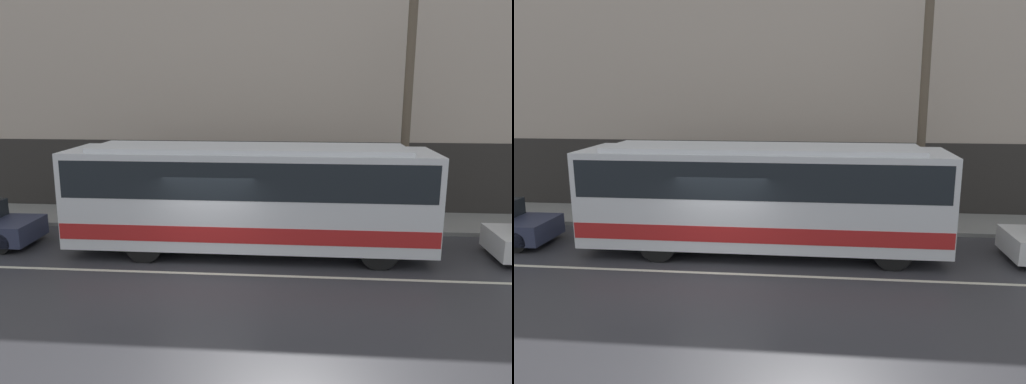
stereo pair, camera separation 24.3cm
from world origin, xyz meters
The scene contains 7 objects.
ground_plane centered at (0.00, 0.00, 0.00)m, with size 60.00×60.00×0.00m, color #333338.
sidewalk centered at (0.00, 5.36, 0.07)m, with size 60.00×2.71×0.13m.
building_facade centered at (0.00, 6.85, 5.66)m, with size 60.00×0.35×11.73m.
lane_stripe centered at (0.00, 0.00, 0.00)m, with size 54.00×0.14×0.01m.
transit_bus centered at (0.99, 1.85, 1.81)m, with size 10.56×2.51×3.21m.
utility_pole_near centered at (6.00, 4.83, 4.02)m, with size 0.29×0.29×7.77m.
pedestrian_waiting centered at (-1.06, 5.64, 0.82)m, with size 0.36×0.36×1.50m.
Camera 2 is at (2.66, -12.36, 4.97)m, focal length 35.00 mm.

